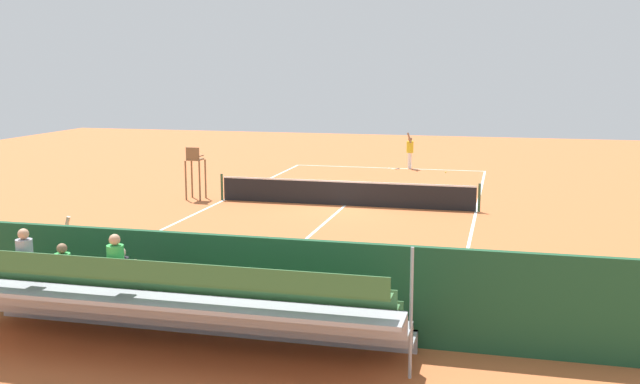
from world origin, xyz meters
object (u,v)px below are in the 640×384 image
at_px(equipment_bag, 256,313).
at_px(line_judge, 62,256).
at_px(tennis_net, 345,193).
at_px(bleacher_stand, 164,303).
at_px(tennis_player, 410,149).
at_px(tennis_ball_near, 446,172).
at_px(tennis_racket, 393,169).
at_px(courtside_bench, 336,301).
at_px(umpire_chair, 195,167).

relative_size(equipment_bag, line_judge, 0.47).
bearing_deg(equipment_bag, tennis_net, -85.96).
xyz_separation_m(bleacher_stand, line_judge, (3.74, -2.40, 0.08)).
relative_size(bleacher_stand, tennis_player, 4.70).
xyz_separation_m(bleacher_stand, tennis_ball_near, (-3.28, -25.30, -0.91)).
distance_m(tennis_net, tennis_player, 11.12).
xyz_separation_m(tennis_racket, tennis_ball_near, (-2.76, 0.64, 0.02)).
relative_size(equipment_bag, tennis_player, 0.47).
bearing_deg(line_judge, tennis_ball_near, -107.04).
height_order(courtside_bench, tennis_racket, courtside_bench).
bearing_deg(tennis_net, bleacher_stand, 89.27).
bearing_deg(tennis_ball_near, tennis_player, -29.64).
xyz_separation_m(tennis_net, courtside_bench, (-2.68, 13.27, 0.06)).
bearing_deg(bleacher_stand, umpire_chair, -68.50).
bearing_deg(courtside_bench, bleacher_stand, 36.13).
distance_m(bleacher_stand, umpire_chair, 16.39).
relative_size(tennis_racket, line_judge, 0.27).
distance_m(bleacher_stand, equipment_bag, 2.40).
bearing_deg(courtside_bench, tennis_player, -86.29).
bearing_deg(umpire_chair, courtside_bench, 124.04).
height_order(tennis_racket, line_judge, line_judge).
height_order(equipment_bag, line_judge, line_judge).
bearing_deg(tennis_player, courtside_bench, 93.71).
height_order(courtside_bench, line_judge, line_judge).
bearing_deg(tennis_racket, bleacher_stand, 88.86).
bearing_deg(equipment_bag, line_judge, -5.00).
bearing_deg(bleacher_stand, tennis_ball_near, -97.38).
relative_size(umpire_chair, line_judge, 1.11).
bearing_deg(line_judge, tennis_racket, -100.26).
height_order(tennis_net, courtside_bench, tennis_net).
relative_size(umpire_chair, courtside_bench, 1.19).
height_order(tennis_net, tennis_ball_near, tennis_net).
relative_size(courtside_bench, tennis_ball_near, 27.27).
height_order(tennis_net, tennis_racket, tennis_net).
distance_m(tennis_racket, tennis_ball_near, 2.83).
bearing_deg(bleacher_stand, tennis_player, -92.81).
distance_m(bleacher_stand, line_judge, 4.45).
relative_size(umpire_chair, tennis_player, 1.11).
bearing_deg(tennis_ball_near, bleacher_stand, 82.62).
height_order(bleacher_stand, equipment_bag, bleacher_stand).
height_order(tennis_player, tennis_ball_near, tennis_player).
height_order(tennis_player, tennis_racket, tennis_player).
xyz_separation_m(tennis_net, equipment_bag, (-0.95, 13.40, -0.32)).
distance_m(equipment_bag, tennis_ball_near, 23.43).
height_order(bleacher_stand, tennis_ball_near, bleacher_stand).
xyz_separation_m(umpire_chair, courtside_bench, (-8.88, 13.15, -0.76)).
relative_size(umpire_chair, tennis_ball_near, 32.42).
bearing_deg(tennis_net, courtside_bench, 101.41).
bearing_deg(tennis_player, line_judge, 78.14).
bearing_deg(line_judge, tennis_net, -106.90).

